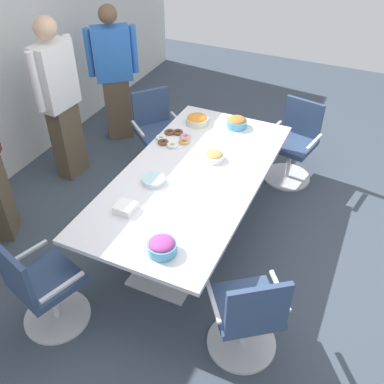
{
  "coord_description": "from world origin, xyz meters",
  "views": [
    {
      "loc": [
        -2.92,
        -1.34,
        3.07
      ],
      "look_at": [
        0.0,
        0.0,
        0.55
      ],
      "focal_mm": 41.3,
      "sensor_mm": 36.0,
      "label": 1
    }
  ],
  "objects": [
    {
      "name": "person_standing_3",
      "position": [
        1.37,
        1.68,
        0.88
      ],
      "size": [
        0.44,
        0.53,
        1.69
      ],
      "rotation": [
        0.0,
        0.0,
        -4.06
      ],
      "color": "brown",
      "rests_on": "ground"
    },
    {
      "name": "office_chair_3",
      "position": [
        -1.4,
        0.62,
        0.41
      ],
      "size": [
        0.68,
        0.68,
        0.91
      ],
      "rotation": [
        0.0,
        0.0,
        -1.89
      ],
      "color": "silver",
      "rests_on": "ground"
    },
    {
      "name": "snack_bowl_chips_orange",
      "position": [
        0.86,
        0.33,
        0.8
      ],
      "size": [
        0.24,
        0.24,
        0.1
      ],
      "color": "beige",
      "rests_on": "conference_table"
    },
    {
      "name": "snack_bowl_cookies",
      "position": [
        0.3,
        -0.09,
        0.79
      ],
      "size": [
        0.19,
        0.19,
        0.08
      ],
      "color": "white",
      "rests_on": "conference_table"
    },
    {
      "name": "ground_plane",
      "position": [
        0.0,
        0.0,
        -0.01
      ],
      "size": [
        10.0,
        10.0,
        0.01
      ],
      "primitive_type": "cube",
      "color": "#3D4754"
    },
    {
      "name": "plate_stack",
      "position": [
        -0.25,
        0.26,
        0.77
      ],
      "size": [
        0.2,
        0.2,
        0.05
      ],
      "color": "white",
      "rests_on": "conference_table"
    },
    {
      "name": "snack_bowl_candy_mix",
      "position": [
        -0.96,
        -0.2,
        0.81
      ],
      "size": [
        0.22,
        0.22,
        0.12
      ],
      "color": "#4C9EC6",
      "rests_on": "conference_table"
    },
    {
      "name": "donut_platter",
      "position": [
        0.45,
        0.41,
        0.77
      ],
      "size": [
        0.35,
        0.35,
        0.04
      ],
      "color": "white",
      "rests_on": "conference_table"
    },
    {
      "name": "office_chair_1",
      "position": [
        1.4,
        -0.61,
        0.41
      ],
      "size": [
        0.64,
        0.64,
        0.91
      ],
      "rotation": [
        0.0,
        0.0,
        1.37
      ],
      "color": "silver",
      "rests_on": "ground"
    },
    {
      "name": "office_chair_2",
      "position": [
        0.98,
        0.9,
        0.41
      ],
      "size": [
        0.76,
        0.76,
        0.91
      ],
      "rotation": [
        0.0,
        0.0,
        -3.83
      ],
      "color": "silver",
      "rests_on": "ground"
    },
    {
      "name": "napkin_pile",
      "position": [
        -0.68,
        0.28,
        0.78
      ],
      "size": [
        0.15,
        0.15,
        0.06
      ],
      "primitive_type": "cube",
      "color": "white",
      "rests_on": "conference_table"
    },
    {
      "name": "snack_bowl_pretzels",
      "position": [
        0.97,
        -0.07,
        0.81
      ],
      "size": [
        0.22,
        0.22,
        0.12
      ],
      "color": "#4C9EC6",
      "rests_on": "conference_table"
    },
    {
      "name": "person_standing_2",
      "position": [
        0.41,
        1.74,
        0.95
      ],
      "size": [
        0.61,
        0.25,
        1.82
      ],
      "rotation": [
        0.0,
        0.0,
        -3.2
      ],
      "color": "brown",
      "rests_on": "ground"
    },
    {
      "name": "office_chair_0",
      "position": [
        -0.99,
        -0.89,
        0.41
      ],
      "size": [
        0.75,
        0.75,
        0.91
      ],
      "rotation": [
        0.0,
        0.0,
        -0.94
      ],
      "color": "silver",
      "rests_on": "ground"
    },
    {
      "name": "conference_table",
      "position": [
        0.0,
        0.0,
        0.63
      ],
      "size": [
        2.4,
        1.2,
        0.75
      ],
      "color": "silver",
      "rests_on": "ground"
    }
  ]
}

